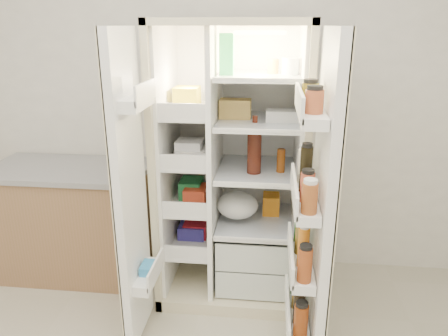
# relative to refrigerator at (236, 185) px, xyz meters

# --- Properties ---
(wall_back) EXTENTS (4.00, 0.02, 2.70)m
(wall_back) POSITION_rel_refrigerator_xyz_m (-0.20, 0.35, 0.61)
(wall_back) COLOR silver
(wall_back) RESTS_ON floor
(refrigerator) EXTENTS (0.93, 0.70, 1.80)m
(refrigerator) POSITION_rel_refrigerator_xyz_m (0.00, 0.00, 0.00)
(refrigerator) COLOR beige
(refrigerator) RESTS_ON floor
(freezer_door) EXTENTS (0.15, 0.40, 1.72)m
(freezer_door) POSITION_rel_refrigerator_xyz_m (-0.51, -0.60, 0.15)
(freezer_door) COLOR white
(freezer_door) RESTS_ON floor
(fridge_door) EXTENTS (0.17, 0.58, 1.72)m
(fridge_door) POSITION_rel_refrigerator_xyz_m (0.47, -0.69, 0.13)
(fridge_door) COLOR white
(fridge_door) RESTS_ON floor
(kitchen_counter) EXTENTS (1.13, 0.60, 0.82)m
(kitchen_counter) POSITION_rel_refrigerator_xyz_m (-1.18, 0.04, -0.33)
(kitchen_counter) COLOR #8C6446
(kitchen_counter) RESTS_ON floor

